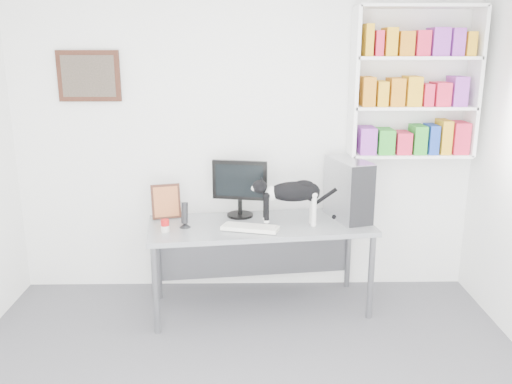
% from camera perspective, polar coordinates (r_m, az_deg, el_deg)
% --- Properties ---
extents(room, '(4.01, 4.01, 2.70)m').
position_cam_1_polar(room, '(2.78, -1.28, -1.48)').
color(room, '#55545A').
rests_on(room, ground).
extents(bookshelf, '(1.03, 0.28, 1.24)m').
position_cam_1_polar(bookshelf, '(4.73, 16.33, 10.98)').
color(bookshelf, white).
rests_on(bookshelf, room).
extents(wall_art, '(0.52, 0.04, 0.42)m').
position_cam_1_polar(wall_art, '(4.82, -17.19, 11.58)').
color(wall_art, '#422115').
rests_on(wall_art, room).
extents(desk, '(1.87, 0.92, 0.75)m').
position_cam_1_polar(desk, '(4.54, 0.48, -7.82)').
color(desk, gray).
rests_on(desk, room).
extents(monitor, '(0.49, 0.30, 0.49)m').
position_cam_1_polar(monitor, '(4.52, -1.71, 0.41)').
color(monitor, black).
rests_on(monitor, desk).
extents(keyboard, '(0.47, 0.28, 0.03)m').
position_cam_1_polar(keyboard, '(4.25, -0.61, -3.79)').
color(keyboard, white).
rests_on(keyboard, desk).
extents(pc_tower, '(0.35, 0.54, 0.50)m').
position_cam_1_polar(pc_tower, '(4.53, 9.69, 0.29)').
color(pc_tower, '#B8B8BD').
rests_on(pc_tower, desk).
extents(speaker, '(0.10, 0.10, 0.21)m').
position_cam_1_polar(speaker, '(4.32, -7.52, -2.36)').
color(speaker, black).
rests_on(speaker, desk).
extents(leaning_print, '(0.26, 0.15, 0.30)m').
position_cam_1_polar(leaning_print, '(4.56, -9.46, -0.92)').
color(leaning_print, '#422115').
rests_on(leaning_print, desk).
extents(soup_can, '(0.08, 0.08, 0.10)m').
position_cam_1_polar(soup_can, '(4.26, -9.55, -3.52)').
color(soup_can, red).
rests_on(soup_can, desk).
extents(cat, '(0.62, 0.20, 0.38)m').
position_cam_1_polar(cat, '(4.31, 3.77, -1.14)').
color(cat, black).
rests_on(cat, desk).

